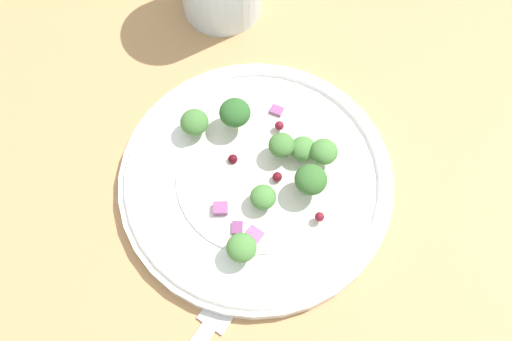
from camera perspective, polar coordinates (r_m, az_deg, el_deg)
ground_plane at (r=50.70cm, az=-1.99°, el=-5.10°), size 180.00×180.00×2.00cm
plate at (r=50.15cm, az=0.00°, el=-0.88°), size 23.28×23.28×1.70cm
dressing_pool at (r=49.75cm, az=0.00°, el=-0.67°), size 13.50×13.50×0.20cm
broccoli_floret_0 at (r=50.80cm, az=-5.96°, el=4.63°), size 2.45×2.45×2.48cm
broccoli_floret_1 at (r=49.19cm, az=2.48°, el=2.44°), size 2.21×2.21×2.24cm
broccoli_floret_2 at (r=47.51cm, az=5.31°, el=-0.91°), size 2.66×2.66×2.69cm
broccoli_floret_3 at (r=50.13cm, az=-2.05°, el=5.56°), size 2.68×2.68×2.71cm
broccoli_floret_4 at (r=47.71cm, az=0.70°, el=-2.60°), size 2.13×2.13×2.16cm
broccoli_floret_5 at (r=49.63cm, az=4.56°, el=2.08°), size 2.22×2.22×2.24cm
broccoli_floret_6 at (r=49.09cm, az=6.58°, el=1.79°), size 2.30×2.30×2.32cm
broccoli_floret_7 at (r=46.11cm, az=-1.78°, el=-7.54°), size 2.38×2.38×2.41cm
cranberry_0 at (r=50.14cm, az=-2.25°, el=1.11°), size 0.82×0.82×0.82cm
cranberry_1 at (r=51.13cm, az=2.27°, el=4.35°), size 0.80×0.80×0.80cm
cranberry_2 at (r=48.78cm, az=4.94°, el=-1.11°), size 0.96×0.96×0.96cm
cranberry_3 at (r=49.20cm, az=2.06°, el=-0.62°), size 0.82×0.82×0.82cm
cranberry_4 at (r=47.75cm, az=6.15°, el=-4.46°), size 0.78×0.78×0.78cm
onion_bit_0 at (r=48.27cm, az=-3.45°, el=-3.65°), size 1.34×1.19×0.52cm
onion_bit_1 at (r=52.50cm, az=2.00°, el=5.79°), size 1.38×1.31×0.45cm
onion_bit_2 at (r=47.34cm, az=-0.24°, el=-6.27°), size 1.78×1.78×0.39cm
onion_bit_3 at (r=47.89cm, az=-2.09°, el=-5.62°), size 1.07×1.22×0.51cm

